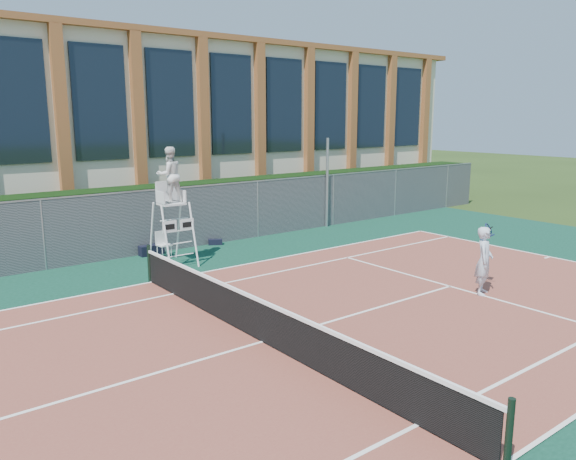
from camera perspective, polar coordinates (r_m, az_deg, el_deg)
ground at (r=12.05m, az=-2.59°, el=-11.39°), size 120.00×120.00×0.00m
apron at (r=12.82m, az=-5.22°, el=-9.97°), size 36.00×20.00×0.01m
tennis_court at (r=12.04m, az=-2.59°, el=-11.31°), size 23.77×10.97×0.02m
tennis_net at (r=11.85m, az=-2.62°, el=-9.00°), size 0.10×11.30×1.10m
fence at (r=19.33m, az=-17.87°, el=0.23°), size 40.00×0.06×2.20m
hedge at (r=20.44m, az=-19.04°, el=0.74°), size 40.00×1.40×2.20m
building at (r=27.79m, az=-24.89°, el=9.31°), size 45.00×10.60×8.22m
steel_pole at (r=24.04m, az=3.99°, el=4.79°), size 0.12×0.12×3.80m
umpire_chair at (r=18.04m, az=-11.94°, el=5.17°), size 1.06×1.63×3.81m
plastic_chair at (r=19.36m, az=-12.62°, el=-1.20°), size 0.45×0.45×0.89m
sports_bag_near at (r=19.82m, az=-13.73°, el=-1.98°), size 0.82×0.33×0.35m
sports_bag_far at (r=20.98m, az=-7.39°, el=-1.21°), size 0.55×0.45×0.20m
tennis_player at (r=15.71m, az=19.30°, el=-2.95°), size 1.07×0.80×1.82m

